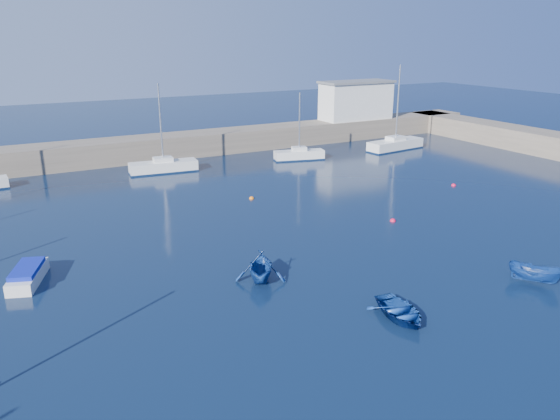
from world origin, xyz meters
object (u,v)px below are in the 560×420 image
sailboat_6 (163,166)px  sailboat_7 (299,155)px  sailboat_8 (395,144)px  motorboat_1 (28,275)px  dinghy_center (400,311)px  dinghy_right (535,274)px  harbor_office (356,101)px  dinghy_left (261,266)px

sailboat_6 → sailboat_7: (15.76, -1.65, -0.03)m
sailboat_7 → sailboat_8: 13.73m
sailboat_7 → motorboat_1: sailboat_7 is taller
dinghy_center → dinghy_right: bearing=5.5°
motorboat_1 → dinghy_center: bearing=-20.0°
sailboat_7 → motorboat_1: bearing=138.3°
harbor_office → sailboat_6: size_ratio=1.08×
sailboat_6 → sailboat_8: bearing=-89.0°
motorboat_1 → dinghy_center: 21.55m
motorboat_1 → dinghy_right: size_ratio=1.43×
sailboat_7 → sailboat_8: (13.71, -0.77, 0.08)m
dinghy_left → dinghy_right: 16.20m
sailboat_6 → motorboat_1: 27.23m
sailboat_7 → dinghy_left: size_ratio=2.24×
sailboat_7 → harbor_office: bearing=-44.4°
harbor_office → motorboat_1: size_ratio=2.31×
harbor_office → dinghy_right: size_ratio=3.31×
sailboat_8 → dinghy_left: size_ratio=3.02×
sailboat_8 → dinghy_center: bearing=133.0°
sailboat_6 → dinghy_center: bearing=-172.1°
sailboat_7 → sailboat_8: bearing=-79.2°
sailboat_7 → sailboat_8: size_ratio=0.74×
sailboat_7 → motorboat_1: (-30.88, -20.99, -0.14)m
harbor_office → dinghy_right: (-18.87, -44.11, -4.52)m
harbor_office → dinghy_center: 52.38m
dinghy_center → dinghy_right: dinghy_right is taller
sailboat_8 → dinghy_left: 41.86m
motorboat_1 → harbor_office: bearing=53.3°
motorboat_1 → dinghy_left: bearing=-7.5°
sailboat_7 → dinghy_right: (-4.57, -35.32, -0.03)m
harbor_office → dinghy_left: size_ratio=2.88×
dinghy_right → motorboat_1: bearing=122.8°
sailboat_6 → dinghy_left: bearing=-180.0°
sailboat_6 → sailboat_7: sailboat_6 is taller
sailboat_7 → dinghy_right: bearing=-173.3°
harbor_office → sailboat_7: sailboat_7 is taller
sailboat_6 → motorboat_1: (-15.13, -22.64, -0.17)m
harbor_office → dinghy_left: 49.05m
sailboat_6 → dinghy_left: 29.11m
motorboat_1 → dinghy_center: size_ratio=1.19×
dinghy_left → dinghy_right: size_ratio=1.15×
dinghy_right → sailboat_6: bearing=78.2°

